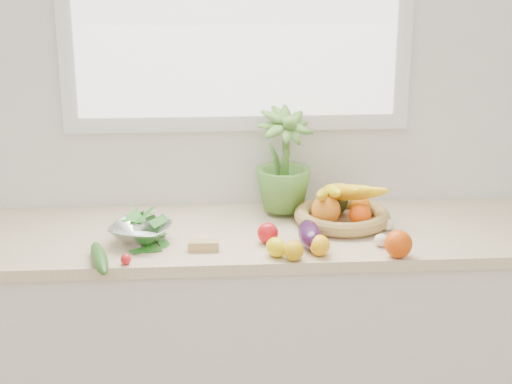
{
  "coord_description": "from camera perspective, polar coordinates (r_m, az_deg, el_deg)",
  "views": [
    {
      "loc": [
        -0.13,
        -0.67,
        1.9
      ],
      "look_at": [
        0.05,
        1.93,
        1.05
      ],
      "focal_mm": 55.0,
      "sensor_mm": 36.0,
      "label": 1
    }
  ],
  "objects": [
    {
      "name": "potted_herb",
      "position": [
        2.92,
        2.01,
        2.37
      ],
      "size": [
        0.29,
        0.29,
        0.38
      ],
      "primitive_type": "imported",
      "rotation": [
        0.0,
        0.0,
        0.43
      ],
      "color": "#4C7F2E",
      "rests_on": "countertop"
    },
    {
      "name": "cucumber",
      "position": [
        2.56,
        -11.32,
        -4.72
      ],
      "size": [
        0.11,
        0.27,
        0.05
      ],
      "primitive_type": "ellipsoid",
      "rotation": [
        0.0,
        0.0,
        0.23
      ],
      "color": "#275017",
      "rests_on": "countertop"
    },
    {
      "name": "eggplant",
      "position": [
        2.66,
        3.94,
        -3.11
      ],
      "size": [
        0.08,
        0.2,
        0.08
      ],
      "primitive_type": "ellipsoid",
      "rotation": [
        0.0,
        0.0,
        0.01
      ],
      "color": "#2E0E34",
      "rests_on": "countertop"
    },
    {
      "name": "colander_with_spinach",
      "position": [
        2.71,
        -8.41,
        -2.56
      ],
      "size": [
        0.26,
        0.26,
        0.11
      ],
      "color": "white",
      "rests_on": "countertop"
    },
    {
      "name": "lemon_a",
      "position": [
        2.59,
        4.65,
        -3.88
      ],
      "size": [
        0.07,
        0.09,
        0.07
      ],
      "primitive_type": "ellipsoid",
      "rotation": [
        0.0,
        0.0,
        -0.06
      ],
      "color": "#F8AA0D",
      "rests_on": "countertop"
    },
    {
      "name": "garlic_c",
      "position": [
        2.69,
        9.11,
        -3.48
      ],
      "size": [
        0.06,
        0.06,
        0.04
      ],
      "primitive_type": "ellipsoid",
      "rotation": [
        0.0,
        0.0,
        -0.11
      ],
      "color": "beige",
      "rests_on": "countertop"
    },
    {
      "name": "counter_cabinet",
      "position": [
        3.01,
        -1.0,
        -11.21
      ],
      "size": [
        2.2,
        0.58,
        0.86
      ],
      "primitive_type": "cube",
      "color": "silver",
      "rests_on": "ground"
    },
    {
      "name": "orange_loose",
      "position": [
        2.6,
        10.31,
        -3.74
      ],
      "size": [
        0.09,
        0.09,
        0.09
      ],
      "primitive_type": "sphere",
      "rotation": [
        0.0,
        0.0,
        0.03
      ],
      "color": "#DA4706",
      "rests_on": "countertop"
    },
    {
      "name": "garlic_b",
      "position": [
        2.84,
        9.48,
        -2.35
      ],
      "size": [
        0.07,
        0.07,
        0.04
      ],
      "primitive_type": "ellipsoid",
      "rotation": [
        0.0,
        0.0,
        -0.41
      ],
      "color": "white",
      "rests_on": "countertop"
    },
    {
      "name": "apple",
      "position": [
        2.68,
        0.86,
        -3.0
      ],
      "size": [
        0.09,
        0.09,
        0.07
      ],
      "primitive_type": "sphere",
      "rotation": [
        0.0,
        0.0,
        -0.22
      ],
      "color": "red",
      "rests_on": "countertop"
    },
    {
      "name": "lemon_c",
      "position": [
        2.57,
        1.48,
        -4.04
      ],
      "size": [
        0.09,
        0.1,
        0.06
      ],
      "primitive_type": "ellipsoid",
      "rotation": [
        0.0,
        0.0,
        0.44
      ],
      "color": "yellow",
      "rests_on": "countertop"
    },
    {
      "name": "ginger",
      "position": [
        2.63,
        -3.84,
        -3.91
      ],
      "size": [
        0.1,
        0.05,
        0.03
      ],
      "primitive_type": "cube",
      "rotation": [
        0.0,
        0.0,
        -0.04
      ],
      "color": "tan",
      "rests_on": "countertop"
    },
    {
      "name": "lemon_b",
      "position": [
        2.55,
        2.76,
        -4.27
      ],
      "size": [
        0.07,
        0.09,
        0.07
      ],
      "primitive_type": "ellipsoid",
      "rotation": [
        0.0,
        0.0,
        -0.12
      ],
      "color": "#DFA40C",
      "rests_on": "countertop"
    },
    {
      "name": "fruit_basket",
      "position": [
        2.87,
        6.23,
        -1.34
      ],
      "size": [
        0.46,
        0.46,
        0.18
      ],
      "color": "#AA7E4B",
      "rests_on": "countertop"
    },
    {
      "name": "radish",
      "position": [
        2.55,
        -9.45,
        -4.85
      ],
      "size": [
        0.05,
        0.05,
        0.03
      ],
      "primitive_type": "sphere",
      "rotation": [
        0.0,
        0.0,
        0.42
      ],
      "color": "red",
      "rests_on": "countertop"
    },
    {
      "name": "back_wall",
      "position": [
        2.97,
        -1.39,
        7.4
      ],
      "size": [
        4.5,
        0.02,
        2.7
      ],
      "primitive_type": "cube",
      "color": "white",
      "rests_on": "ground"
    },
    {
      "name": "countertop",
      "position": [
        2.81,
        -1.04,
        -3.19
      ],
      "size": [
        2.24,
        0.62,
        0.04
      ],
      "primitive_type": "cube",
      "color": "beige",
      "rests_on": "counter_cabinet"
    },
    {
      "name": "garlic_a",
      "position": [
        2.77,
        3.76,
        -2.65
      ],
      "size": [
        0.07,
        0.07,
        0.04
      ],
      "primitive_type": "ellipsoid",
      "rotation": [
        0.0,
        0.0,
        0.43
      ],
      "color": "beige",
      "rests_on": "countertop"
    }
  ]
}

